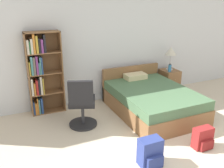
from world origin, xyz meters
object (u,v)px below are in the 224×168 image
(nightstand, at_px, (169,82))
(backpack_blue, at_px, (150,153))
(bed, at_px, (151,100))
(office_chair, at_px, (82,105))
(bookshelf, at_px, (41,72))
(water_bottle, at_px, (170,68))
(backpack_red, at_px, (203,138))
(table_lamp, at_px, (171,52))

(nightstand, xyz_separation_m, backpack_blue, (-2.01, -2.29, -0.10))
(bed, height_order, backpack_blue, bed)
(office_chair, distance_m, backpack_blue, 1.61)
(bookshelf, height_order, water_bottle, bookshelf)
(backpack_red, bearing_deg, office_chair, 137.36)
(bookshelf, height_order, backpack_red, bookshelf)
(nightstand, bearing_deg, backpack_blue, -131.25)
(water_bottle, relative_size, backpack_blue, 0.47)
(bookshelf, distance_m, table_lamp, 3.15)
(office_chair, bearing_deg, water_bottle, 15.60)
(bookshelf, bearing_deg, water_bottle, -5.08)
(office_chair, height_order, table_lamp, table_lamp)
(office_chair, bearing_deg, bookshelf, 120.09)
(water_bottle, bearing_deg, backpack_blue, -131.27)
(table_lamp, bearing_deg, backpack_blue, -130.96)
(bookshelf, bearing_deg, office_chair, -59.91)
(bookshelf, distance_m, backpack_red, 3.33)
(water_bottle, bearing_deg, office_chair, -164.40)
(backpack_blue, bearing_deg, office_chair, 110.91)
(bookshelf, relative_size, backpack_blue, 4.07)
(water_bottle, bearing_deg, bed, -145.12)
(bed, distance_m, office_chair, 1.55)
(water_bottle, bearing_deg, bookshelf, 174.92)
(backpack_blue, bearing_deg, nightstand, 48.75)
(nightstand, height_order, backpack_red, nightstand)
(bed, relative_size, nightstand, 3.32)
(bed, bearing_deg, nightstand, 36.52)
(bed, distance_m, nightstand, 1.28)
(bookshelf, relative_size, water_bottle, 8.61)
(office_chair, xyz_separation_m, backpack_red, (1.59, -1.47, -0.30))
(bed, bearing_deg, backpack_blue, -122.62)
(table_lamp, bearing_deg, bed, -142.43)
(office_chair, xyz_separation_m, table_lamp, (2.59, 0.85, 0.60))
(table_lamp, height_order, water_bottle, table_lamp)
(office_chair, distance_m, water_bottle, 2.58)
(nightstand, distance_m, backpack_blue, 3.04)
(bed, distance_m, backpack_red, 1.51)
(bed, bearing_deg, water_bottle, 34.88)
(backpack_red, bearing_deg, nightstand, 66.67)
(bookshelf, distance_m, backpack_blue, 2.78)
(backpack_red, bearing_deg, bed, 91.93)
(bookshelf, bearing_deg, nightstand, -2.89)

